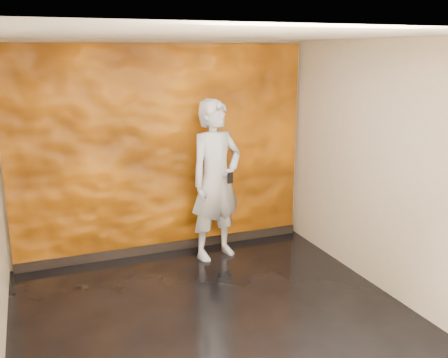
{
  "coord_description": "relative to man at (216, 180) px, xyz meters",
  "views": [
    {
      "loc": [
        -1.61,
        -4.3,
        2.67
      ],
      "look_at": [
        0.55,
        1.18,
        1.15
      ],
      "focal_mm": 40.0,
      "sensor_mm": 36.0,
      "label": 1
    }
  ],
  "objects": [
    {
      "name": "room",
      "position": [
        -0.57,
        -1.53,
        0.36
      ],
      "size": [
        4.02,
        4.02,
        2.81
      ],
      "color": "black",
      "rests_on": "ground"
    },
    {
      "name": "feature_wall",
      "position": [
        -0.57,
        0.43,
        0.34
      ],
      "size": [
        3.9,
        0.06,
        2.75
      ],
      "primitive_type": "cube",
      "color": "orange",
      "rests_on": "ground"
    },
    {
      "name": "baseboard",
      "position": [
        -0.57,
        0.39,
        -0.98
      ],
      "size": [
        3.9,
        0.04,
        0.12
      ],
      "primitive_type": "cube",
      "color": "black",
      "rests_on": "ground"
    },
    {
      "name": "man",
      "position": [
        0.0,
        0.0,
        0.0
      ],
      "size": [
        0.87,
        0.69,
        2.08
      ],
      "primitive_type": "imported",
      "rotation": [
        0.0,
        0.0,
        0.28
      ],
      "color": "#9396A0",
      "rests_on": "ground"
    },
    {
      "name": "phone",
      "position": [
        0.07,
        -0.31,
        0.1
      ],
      "size": [
        0.08,
        0.03,
        0.14
      ],
      "primitive_type": "cube",
      "rotation": [
        0.0,
        0.0,
        0.16
      ],
      "color": "black",
      "rests_on": "man"
    }
  ]
}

